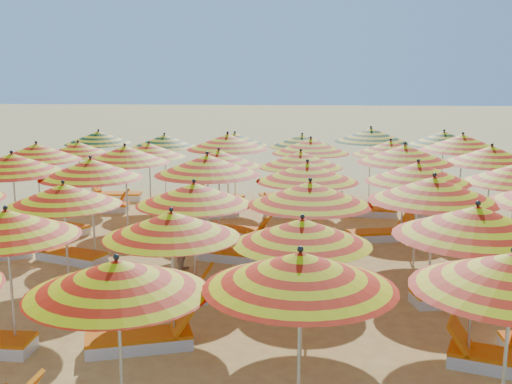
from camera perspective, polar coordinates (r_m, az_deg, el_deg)
ground at (r=14.91m, az=-0.13°, el=-6.42°), size 120.00×120.00×0.00m
umbrella_2 at (r=7.79m, az=-12.25°, el=-7.40°), size 2.37×2.37×2.34m
umbrella_3 at (r=7.57m, az=3.94°, el=-6.96°), size 2.32×2.32×2.45m
umbrella_4 at (r=7.99m, az=21.84°, el=-6.59°), size 2.41×2.41×2.48m
umbrella_7 at (r=10.65m, az=-21.30°, el=-2.63°), size 2.79×2.79×2.40m
umbrella_8 at (r=10.21m, az=-7.52°, el=-2.89°), size 2.66×2.66×2.32m
umbrella_9 at (r=9.85m, az=4.13°, el=-3.55°), size 2.73×2.73×2.29m
umbrella_10 at (r=9.92m, az=19.04°, el=-2.49°), size 2.89×2.89×2.58m
umbrella_13 at (r=12.87m, az=-16.73°, el=-0.22°), size 2.55×2.55×2.35m
umbrella_14 at (r=12.32m, az=-5.53°, el=-0.16°), size 2.55×2.55×2.38m
umbrella_15 at (r=11.96m, az=4.83°, el=-0.12°), size 3.00×3.00×2.47m
umbrella_16 at (r=12.31m, az=15.53°, el=0.26°), size 2.64×2.64×2.57m
umbrella_18 at (r=15.89m, az=-20.86°, el=2.38°), size 2.48×2.48×2.59m
umbrella_19 at (r=15.08m, az=-14.47°, el=2.03°), size 2.43×2.43×2.50m
umbrella_20 at (r=14.70m, az=-4.35°, el=2.43°), size 3.04×3.04×2.59m
umbrella_21 at (r=14.42m, az=4.59°, el=1.78°), size 2.51×2.51×2.45m
umbrella_22 at (r=14.68m, az=14.19°, el=1.72°), size 2.72×2.72×2.48m
umbrella_24 at (r=18.30m, az=-18.92°, el=3.39°), size 2.38×2.38×2.52m
umbrella_25 at (r=17.27m, az=-11.56°, el=3.30°), size 2.49×2.49×2.51m
umbrella_26 at (r=16.86m, az=-3.33°, el=3.00°), size 2.64×2.64×2.40m
umbrella_27 at (r=16.89m, az=3.99°, el=2.91°), size 2.77×2.77×2.37m
umbrella_28 at (r=16.82m, az=13.07°, el=3.33°), size 2.75×2.75×2.60m
umbrella_29 at (r=17.57m, az=20.19°, el=3.11°), size 2.98×2.98×2.56m
umbrella_30 at (r=20.36m, az=-15.51°, el=3.72°), size 2.50×2.50×2.28m
umbrella_31 at (r=19.43m, az=-9.48°, el=3.69°), size 2.47×2.47×2.30m
umbrella_32 at (r=19.08m, az=-2.54°, el=4.49°), size 2.67×2.67×2.60m
umbrella_33 at (r=19.08m, az=4.88°, el=4.10°), size 2.58×2.58×2.46m
umbrella_34 at (r=19.39m, az=11.85°, el=3.86°), size 2.58×2.58×2.40m
umbrella_35 at (r=19.64m, az=17.88°, el=4.20°), size 2.97×2.97×2.62m
umbrella_36 at (r=22.29m, az=-13.82°, el=4.72°), size 2.71×2.71×2.41m
umbrella_37 at (r=21.63m, az=-8.14°, el=4.52°), size 2.30×2.30×2.32m
umbrella_38 at (r=21.31m, az=-1.90°, el=4.69°), size 2.73×2.73×2.38m
umbrella_39 at (r=21.41m, az=4.12°, el=4.56°), size 2.66×2.66×2.32m
umbrella_40 at (r=21.59m, az=10.17°, el=5.01°), size 2.99×2.99×2.56m
umbrella_41 at (r=21.60m, az=16.35°, el=4.59°), size 2.91×2.91×2.49m
lounger_6 at (r=10.80m, az=-10.10°, el=-12.81°), size 1.83×1.07×0.69m
lounger_7 at (r=10.62m, az=21.17°, el=-13.84°), size 1.83×1.13×0.69m
lounger_9 at (r=12.87m, az=-7.64°, el=-8.70°), size 1.75×0.65×0.69m
lounger_10 at (r=13.09m, az=17.55°, el=-8.81°), size 1.82×0.94×0.69m
lounger_13 at (r=15.69m, az=-16.22°, el=-5.39°), size 1.82×1.19×0.69m
lounger_14 at (r=15.13m, az=-1.97°, el=-5.56°), size 1.82×1.03×0.69m
lounger_15 at (r=14.90m, az=2.15°, el=-5.82°), size 1.81×0.92×0.69m
lounger_17 at (r=18.42m, az=-17.15°, el=-3.00°), size 1.82×1.25×0.69m
lounger_18 at (r=17.08m, az=-1.31°, el=-3.59°), size 1.82×1.02×0.69m
lounger_19 at (r=17.17m, az=11.09°, el=-3.72°), size 1.82×0.97×0.69m
lounger_20 at (r=17.80m, az=17.90°, el=-3.53°), size 1.83×1.06×0.69m
lounger_21 at (r=20.67m, az=-13.49°, el=-1.29°), size 1.75×0.65×0.69m
lounger_22 at (r=19.33m, az=-4.30°, el=-1.86°), size 1.82×1.19×0.69m
lounger_23 at (r=19.50m, az=3.02°, el=-1.73°), size 1.74×0.59×0.69m
lounger_24 at (r=19.83m, az=9.84°, el=-1.66°), size 1.79×0.78×0.69m
lounger_25 at (r=19.69m, az=16.22°, el=-2.04°), size 1.82×0.96×0.69m
lounger_26 at (r=22.32m, az=-12.45°, el=-0.33°), size 1.77×0.71×0.69m
lounger_27 at (r=21.53m, az=-3.48°, el=-0.50°), size 1.82×1.17×0.69m
lounger_28 at (r=21.71m, az=2.72°, el=-0.40°), size 1.82×1.03×0.69m
beachgoer_b at (r=14.34m, az=-6.24°, el=-4.44°), size 0.57×0.69×1.33m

